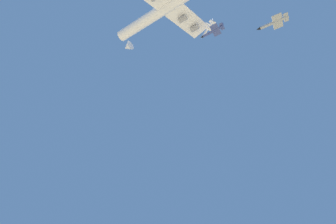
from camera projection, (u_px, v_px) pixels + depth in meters
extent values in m
cylinder|color=white|center=(166.00, 7.00, 125.85)|extent=(68.13, 7.97, 6.40)
cone|color=white|center=(128.00, 47.00, 146.38)|extent=(5.14, 6.19, 6.08)
cube|color=white|center=(169.00, 6.00, 124.27)|extent=(26.17, 59.78, 14.31)
cylinder|color=gray|center=(195.00, 28.00, 138.01)|extent=(5.07, 3.11, 3.00)
cylinder|color=gray|center=(183.00, 19.00, 130.61)|extent=(5.07, 3.11, 3.00)
cylinder|color=#999EA3|center=(274.00, 22.00, 109.78)|extent=(13.06, 2.18, 1.50)
cone|color=black|center=(258.00, 29.00, 112.58)|extent=(2.08, 1.60, 1.50)
cube|color=#999EA3|center=(277.00, 21.00, 109.10)|extent=(4.82, 8.22, 0.24)
cube|color=#999EA3|center=(285.00, 15.00, 108.94)|extent=(2.41, 0.33, 2.60)
cube|color=#999EA3|center=(286.00, 17.00, 107.85)|extent=(2.25, 4.90, 0.20)
cylinder|color=#38478C|center=(213.00, 31.00, 134.54)|extent=(13.03, 1.74, 1.50)
cone|color=black|center=(202.00, 37.00, 137.70)|extent=(2.03, 1.54, 1.50)
cube|color=#38478C|center=(216.00, 30.00, 133.79)|extent=(4.55, 8.08, 0.24)
cube|color=#38478C|center=(221.00, 25.00, 133.43)|extent=(2.40, 0.24, 2.60)
cube|color=#38478C|center=(222.00, 26.00, 132.35)|extent=(2.09, 4.84, 0.20)
cylinder|color=silver|center=(208.00, 29.00, 158.90)|extent=(11.64, 8.47, 1.50)
cone|color=black|center=(202.00, 37.00, 164.24)|extent=(2.50, 2.36, 1.50)
cube|color=silver|center=(209.00, 27.00, 157.71)|extent=(8.10, 9.10, 0.24)
cube|color=silver|center=(212.00, 21.00, 156.20)|extent=(2.11, 1.50, 2.60)
cube|color=silver|center=(212.00, 22.00, 155.11)|extent=(4.33, 5.10, 0.20)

